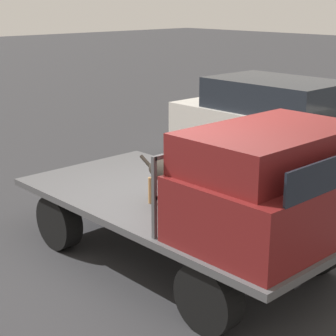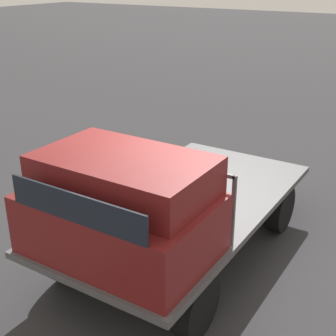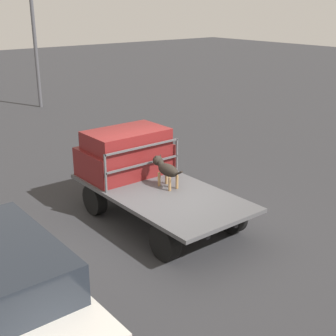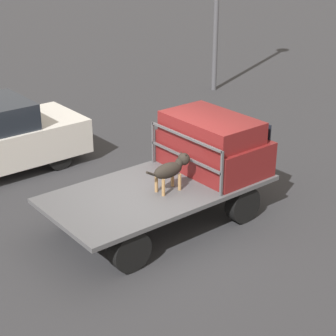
{
  "view_description": "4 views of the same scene",
  "coord_description": "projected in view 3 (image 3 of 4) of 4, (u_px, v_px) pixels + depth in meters",
  "views": [
    {
      "loc": [
        4.39,
        -4.31,
        2.99
      ],
      "look_at": [
        0.03,
        -0.23,
        1.19
      ],
      "focal_mm": 60.0,
      "sensor_mm": 36.0,
      "label": 1
    },
    {
      "loc": [
        4.72,
        2.72,
        3.54
      ],
      "look_at": [
        0.03,
        -0.23,
        1.19
      ],
      "focal_mm": 50.0,
      "sensor_mm": 36.0,
      "label": 2
    },
    {
      "loc": [
        -7.26,
        5.6,
        4.52
      ],
      "look_at": [
        0.03,
        -0.23,
        1.19
      ],
      "focal_mm": 50.0,
      "sensor_mm": 36.0,
      "label": 3
    },
    {
      "loc": [
        -5.54,
        -7.14,
        5.09
      ],
      "look_at": [
        0.03,
        -0.23,
        1.19
      ],
      "focal_mm": 60.0,
      "sensor_mm": 36.0,
      "label": 4
    }
  ],
  "objects": [
    {
      "name": "ground_plane",
      "position": [
        160.0,
        222.0,
        10.15
      ],
      "size": [
        80.0,
        80.0,
        0.0
      ],
      "primitive_type": "plane",
      "color": "#2D2D30"
    },
    {
      "name": "dog",
      "position": [
        165.0,
        169.0,
        9.99
      ],
      "size": [
        0.98,
        0.26,
        0.66
      ],
      "rotation": [
        0.0,
        0.0,
        0.05
      ],
      "color": "#9E7547",
      "rests_on": "flatbed_truck"
    },
    {
      "name": "flatbed_truck",
      "position": [
        160.0,
        198.0,
        9.96
      ],
      "size": [
        4.08,
        2.07,
        0.75
      ],
      "color": "black",
      "rests_on": "ground"
    },
    {
      "name": "truck_cab",
      "position": [
        125.0,
        153.0,
        10.7
      ],
      "size": [
        1.31,
        1.95,
        1.06
      ],
      "color": "maroon",
      "rests_on": "flatbed_truck"
    },
    {
      "name": "truck_headboard",
      "position": [
        143.0,
        158.0,
        10.17
      ],
      "size": [
        0.04,
        1.95,
        0.83
      ],
      "color": "#4C4C4F",
      "rests_on": "flatbed_truck"
    }
  ]
}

